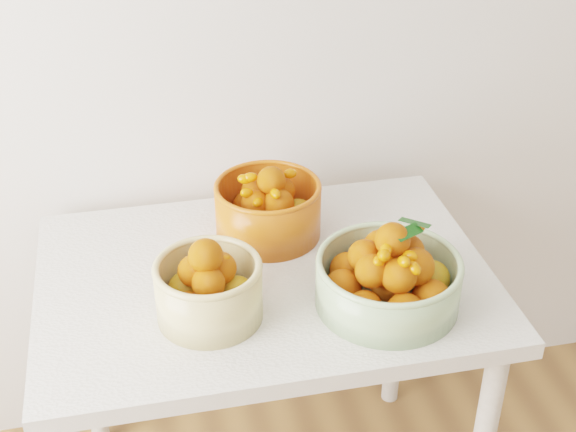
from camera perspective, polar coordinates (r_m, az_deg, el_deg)
The scene contains 4 objects.
table at distance 1.85m, azimuth -1.64°, elevation -6.48°, with size 1.00×0.70×0.75m.
bowl_cream at distance 1.63m, azimuth -5.65°, elevation -5.14°, with size 0.26×0.26×0.19m.
bowl_green at distance 1.68m, azimuth 7.19°, elevation -4.36°, with size 0.39×0.39×0.20m.
bowl_orange at distance 1.89m, azimuth -1.42°, elevation 0.59°, with size 0.26×0.26×0.18m.
Camera 1 is at (-0.49, 0.17, 1.80)m, focal length 50.00 mm.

